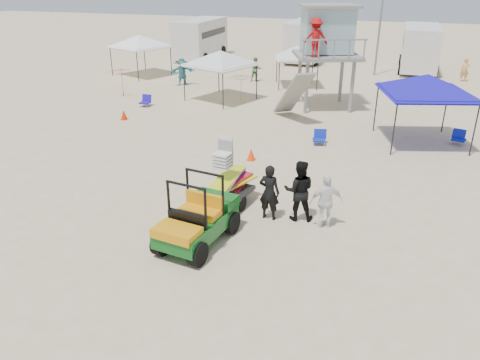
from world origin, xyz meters
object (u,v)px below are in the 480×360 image
(surf_trailer, at_px, (225,183))
(canopy_blue, at_px, (428,78))
(utility_cart, at_px, (196,214))
(man_left, at_px, (269,192))
(lifeguard_tower, at_px, (327,34))

(surf_trailer, xyz_separation_m, canopy_blue, (5.98, 8.52, 2.03))
(utility_cart, bearing_deg, canopy_blue, 61.12)
(utility_cart, relative_size, surf_trailer, 1.13)
(surf_trailer, xyz_separation_m, man_left, (1.52, -0.30, 0.04))
(lifeguard_tower, distance_m, canopy_blue, 7.08)
(canopy_blue, bearing_deg, utility_cart, -118.88)
(utility_cart, distance_m, canopy_blue, 12.55)
(man_left, height_order, lifeguard_tower, lifeguard_tower)
(lifeguard_tower, bearing_deg, surf_trailer, -94.00)
(utility_cart, bearing_deg, surf_trailer, 89.84)
(surf_trailer, bearing_deg, lifeguard_tower, 86.00)
(utility_cart, xyz_separation_m, man_left, (1.52, 2.04, -0.03))
(canopy_blue, bearing_deg, man_left, -116.85)
(lifeguard_tower, bearing_deg, canopy_blue, -43.84)
(surf_trailer, distance_m, canopy_blue, 10.61)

